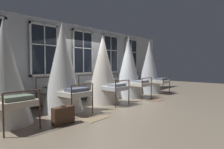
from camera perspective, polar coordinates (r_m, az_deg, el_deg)
ground at (r=7.85m, az=-3.31°, el=-8.03°), size 22.77×22.77×0.00m
back_wall_with_windows at (r=8.52m, az=-8.89°, el=3.38°), size 12.39×0.10×3.12m
window_bank at (r=8.44m, az=-8.33°, el=0.83°), size 8.33×0.10×2.85m
cot_first at (r=5.55m, az=-28.80°, el=0.36°), size 1.31×2.00×2.65m
cot_second at (r=6.48m, az=-14.20°, el=1.81°), size 1.31×1.99×2.85m
cot_third at (r=7.64m, az=-2.71°, el=1.40°), size 1.31×1.98×2.66m
cot_fourth at (r=9.05m, az=4.80°, el=1.98°), size 1.31×1.98×2.77m
cot_fifth at (r=10.58m, az=10.79°, el=2.02°), size 1.31×1.99×2.74m
rug_second at (r=5.61m, az=-5.36°, el=-12.49°), size 0.82×0.58×0.01m
rug_fourth at (r=8.48m, az=12.47°, el=-7.24°), size 0.82×0.60×0.01m
suitcase_dark at (r=5.15m, az=-14.00°, el=-11.48°), size 0.57×0.25×0.47m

